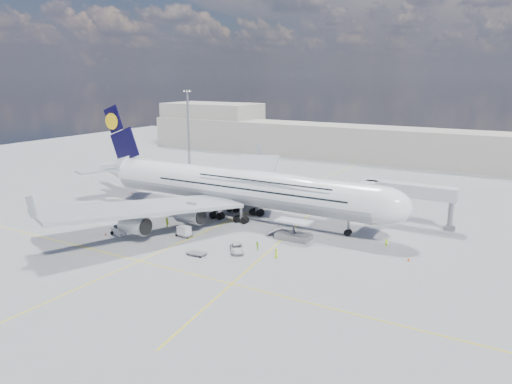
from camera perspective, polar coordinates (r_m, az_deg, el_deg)
The scene contains 32 objects.
ground at distance 99.54m, azimuth -5.27°, elevation -4.27°, with size 300.00×300.00×0.00m, color gray.
taxi_line_main at distance 99.54m, azimuth -5.27°, elevation -4.26°, with size 0.25×220.00×0.01m, color yellow.
taxi_line_cross at distance 85.05m, azimuth -13.20°, elevation -7.67°, with size 120.00×0.25×0.01m, color yellow.
taxi_line_diag at distance 100.90m, azimuth 4.57°, elevation -4.01°, with size 0.25×100.00×0.01m, color yellow.
airliner at distance 105.61m, azimuth -2.08°, elevation 0.67°, with size 77.26×79.15×23.71m.
jet_bridge at distance 103.77m, azimuth 15.19°, elevation -0.03°, with size 18.80×12.10×8.50m.
cargo_loader at distance 93.25m, azimuth 4.22°, elevation -4.66°, with size 8.53×3.20×3.67m.
light_mast at distance 155.87m, azimuth -7.73°, elevation 7.00°, with size 3.00×0.70×25.50m.
terminal at distance 182.25m, azimuth 12.41°, elevation 5.43°, with size 180.00×16.00×12.00m, color #B2AD9E.
hangar at distance 218.01m, azimuth -5.00°, elevation 7.72°, with size 40.00×22.00×18.00m, color #B2AD9E.
tree_line at distance 218.97m, azimuth 26.20°, elevation 5.12°, with size 160.00×6.00×8.00m, color #193814.
dolly_row_a at distance 101.61m, azimuth -13.33°, elevation -4.02°, with size 3.00×1.82×0.42m.
dolly_row_b at distance 109.89m, azimuth -13.86°, elevation -2.74°, with size 3.03×1.86×0.42m.
dolly_row_c at distance 110.49m, azimuth -12.69°, elevation -2.57°, with size 3.59×2.73×0.47m.
dolly_back at distance 109.75m, azimuth -19.49°, elevation -2.74°, with size 3.49×2.57×1.98m.
dolly_nose_far at distance 85.82m, azimuth -6.83°, elevation -6.95°, with size 3.36×1.92×0.48m.
dolly_nose_near at distance 95.46m, azimuth -8.24°, elevation -4.43°, with size 3.42×2.15×2.03m.
baggage_tug at distance 99.15m, azimuth -15.47°, elevation -4.27°, with size 3.32×2.14×1.91m.
catering_truck_inner at distance 124.60m, azimuth -4.79°, elevation 0.24°, with size 7.36×5.04×4.06m.
catering_truck_outer at distance 140.19m, azimuth -3.73°, elevation 1.62°, with size 6.49×4.66×3.57m.
service_van at distance 86.71m, azimuth -2.20°, elevation -6.44°, with size 2.22×4.82×1.34m, color silver.
crew_nose at distance 92.03m, azimuth 14.68°, elevation -5.62°, with size 0.57×0.38×1.58m, color #B5FF1A.
crew_loader at distance 87.49m, azimuth 0.12°, elevation -6.17°, with size 0.76×0.59×1.56m, color #A1FF1A.
crew_wing at distance 110.81m, azimuth -12.49°, elevation -2.26°, with size 0.97×0.40×1.66m, color #CBFA1A.
crew_van at distance 83.93m, azimuth 2.33°, elevation -7.00°, with size 0.81×0.53×1.66m, color #D4FF1A.
crew_tug at distance 101.97m, azimuth -10.17°, elevation -3.41°, with size 1.28×0.73×1.98m, color #C3F319.
cone_nose at distance 86.43m, azimuth 17.04°, elevation -7.38°, with size 0.46×0.46×0.58m.
cone_wing_left_inner at distance 128.12m, azimuth -1.99°, elevation -0.11°, with size 0.44×0.44×0.56m.
cone_wing_left_outer at distance 141.56m, azimuth -0.41°, elevation 1.19°, with size 0.46×0.46×0.58m.
cone_wing_right_inner at distance 101.77m, azimuth -12.42°, elevation -3.97°, with size 0.46×0.46×0.59m.
cone_wing_right_outer at distance 99.76m, azimuth -16.82°, elevation -4.62°, with size 0.38×0.38×0.49m.
cone_tail at distance 132.42m, azimuth -14.05°, elevation -0.08°, with size 0.38×0.38×0.49m.
Camera 1 is at (55.74, -76.86, 29.89)m, focal length 35.00 mm.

